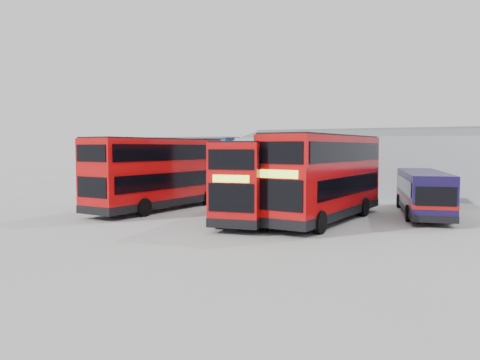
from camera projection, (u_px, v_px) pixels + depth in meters
ground_plane at (238, 219)px, 27.07m from camera, size 120.00×120.00×0.00m
office_block at (192, 162)px, 49.09m from camera, size 12.30×8.32×5.12m
maintenance_shed at (416, 165)px, 41.50m from camera, size 30.50×12.00×5.89m
double_decker_left at (159, 174)px, 30.80m from camera, size 3.87×11.39×4.73m
double_decker_centre at (261, 181)px, 26.69m from camera, size 3.86×10.69×4.43m
double_decker_right at (326, 178)px, 26.16m from camera, size 4.09×11.64×4.83m
single_decker_blue at (423, 194)px, 28.38m from camera, size 4.13×10.08×2.67m
panel_van at (159, 177)px, 45.29m from camera, size 2.18×5.01×2.17m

